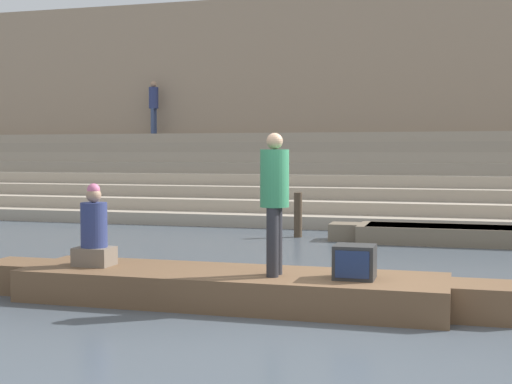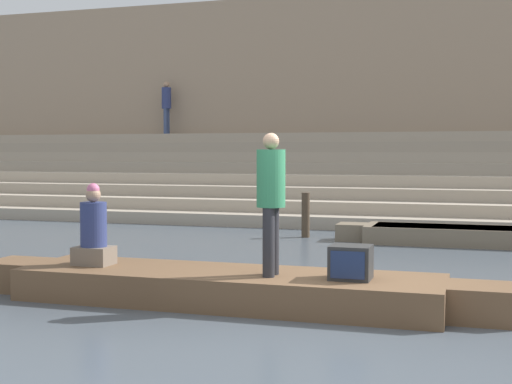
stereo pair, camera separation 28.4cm
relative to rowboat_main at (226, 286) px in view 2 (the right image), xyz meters
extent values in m
plane|color=#4C5660|center=(1.33, -0.25, -0.21)|extent=(120.00, 120.00, 0.00)
cube|color=tan|center=(1.33, 11.24, -0.06)|extent=(36.00, 6.00, 0.30)
cube|color=#B2A28D|center=(1.33, 11.62, 0.25)|extent=(36.00, 5.25, 0.30)
cube|color=tan|center=(1.33, 11.99, 0.55)|extent=(36.00, 4.50, 0.30)
cube|color=#B2A28D|center=(1.33, 12.37, 0.85)|extent=(36.00, 3.75, 0.30)
cube|color=tan|center=(1.33, 12.74, 1.16)|extent=(36.00, 3.00, 0.30)
cube|color=#B2A28D|center=(1.33, 13.12, 1.46)|extent=(36.00, 2.25, 0.30)
cube|color=tan|center=(1.33, 13.49, 1.76)|extent=(36.00, 1.50, 0.30)
cube|color=#B2A28D|center=(1.33, 13.87, 2.07)|extent=(36.00, 0.75, 0.30)
cube|color=tan|center=(1.33, 14.84, 3.20)|extent=(34.20, 1.20, 6.82)
cube|color=brown|center=(1.33, 14.22, 0.09)|extent=(34.20, 0.12, 0.60)
cube|color=brown|center=(0.00, 0.00, -0.01)|extent=(5.19, 1.33, 0.39)
cube|color=tan|center=(0.00, 0.00, 0.15)|extent=(4.77, 1.23, 0.05)
cube|color=brown|center=(2.96, 0.00, -0.01)|extent=(0.73, 0.73, 0.39)
cube|color=brown|center=(-2.95, 0.00, -0.01)|extent=(0.73, 0.73, 0.39)
cylinder|color=olive|center=(-0.78, 0.76, 0.08)|extent=(2.59, 0.04, 0.04)
cylinder|color=#28282D|center=(0.60, -0.03, 0.58)|extent=(0.14, 0.14, 0.81)
cylinder|color=#28282D|center=(0.60, -0.21, 0.58)|extent=(0.14, 0.14, 0.81)
cylinder|color=#338456|center=(0.60, -0.12, 1.32)|extent=(0.34, 0.34, 0.67)
sphere|color=tan|center=(0.60, -0.12, 1.75)|extent=(0.19, 0.19, 0.19)
cube|color=#756656|center=(-1.79, -0.03, 0.30)|extent=(0.47, 0.37, 0.23)
cylinder|color=navy|center=(-1.79, -0.03, 0.70)|extent=(0.34, 0.34, 0.57)
sphere|color=tan|center=(-1.79, -0.03, 1.08)|extent=(0.19, 0.19, 0.19)
sphere|color=pink|center=(-1.79, -0.03, 1.15)|extent=(0.16, 0.16, 0.16)
cube|color=#2D2D2D|center=(1.53, -0.07, 0.37)|extent=(0.46, 0.40, 0.39)
cube|color=navy|center=(1.53, -0.28, 0.37)|extent=(0.38, 0.02, 0.31)
cube|color=#756651|center=(2.85, 6.53, -0.03)|extent=(4.28, 1.19, 0.35)
cube|color=#2D2D2D|center=(2.85, 6.53, 0.12)|extent=(3.94, 1.09, 0.05)
cube|color=#756651|center=(0.41, 6.53, -0.03)|extent=(0.60, 0.66, 0.35)
cylinder|color=#473828|center=(-0.64, 6.78, 0.27)|extent=(0.18, 0.18, 0.96)
cylinder|color=#3D4C75|center=(-7.13, 13.96, 2.64)|extent=(0.13, 0.13, 0.84)
cylinder|color=#3D4C75|center=(-7.13, 13.78, 2.64)|extent=(0.13, 0.13, 0.84)
cylinder|color=navy|center=(-7.13, 13.87, 3.42)|extent=(0.31, 0.31, 0.70)
sphere|color=tan|center=(-7.13, 13.87, 3.87)|extent=(0.20, 0.20, 0.20)
camera|label=1|loc=(2.64, -8.13, 1.63)|focal=50.00mm
camera|label=2|loc=(2.91, -8.05, 1.63)|focal=50.00mm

